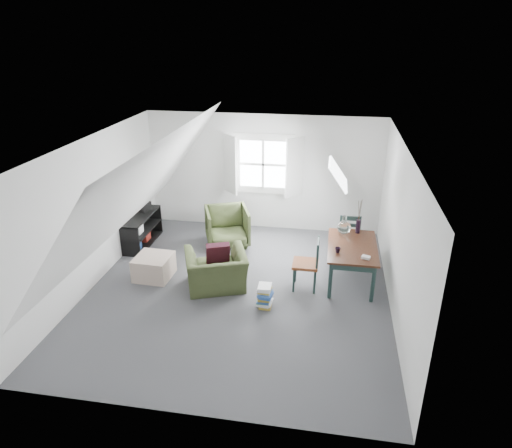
% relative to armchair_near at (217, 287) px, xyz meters
% --- Properties ---
extents(floor, '(5.50, 5.50, 0.00)m').
position_rel_armchair_near_xyz_m(floor, '(0.39, -0.04, 0.00)').
color(floor, '#454549').
rests_on(floor, ground).
extents(ceiling, '(5.50, 5.50, 0.00)m').
position_rel_armchair_near_xyz_m(ceiling, '(0.39, -0.04, 2.50)').
color(ceiling, white).
rests_on(ceiling, wall_back).
extents(wall_back, '(5.00, 0.00, 5.00)m').
position_rel_armchair_near_xyz_m(wall_back, '(0.39, 2.71, 1.25)').
color(wall_back, silver).
rests_on(wall_back, ground).
extents(wall_front, '(5.00, 0.00, 5.00)m').
position_rel_armchair_near_xyz_m(wall_front, '(0.39, -2.79, 1.25)').
color(wall_front, silver).
rests_on(wall_front, ground).
extents(wall_left, '(0.00, 5.50, 5.50)m').
position_rel_armchair_near_xyz_m(wall_left, '(-2.11, -0.04, 1.25)').
color(wall_left, silver).
rests_on(wall_left, ground).
extents(wall_right, '(0.00, 5.50, 5.50)m').
position_rel_armchair_near_xyz_m(wall_right, '(2.89, -0.04, 1.25)').
color(wall_right, silver).
rests_on(wall_right, ground).
extents(slope_left, '(3.19, 5.50, 4.48)m').
position_rel_armchair_near_xyz_m(slope_left, '(-1.16, -0.04, 1.78)').
color(slope_left, white).
rests_on(slope_left, wall_left).
extents(slope_right, '(3.19, 5.50, 4.48)m').
position_rel_armchair_near_xyz_m(slope_right, '(1.94, -0.04, 1.78)').
color(slope_right, white).
rests_on(slope_right, wall_right).
extents(dormer_window, '(1.71, 0.35, 1.30)m').
position_rel_armchair_near_xyz_m(dormer_window, '(0.39, 2.63, 1.45)').
color(dormer_window, white).
rests_on(dormer_window, wall_back).
extents(skylight, '(0.35, 0.75, 0.47)m').
position_rel_armchair_near_xyz_m(skylight, '(1.94, 1.26, 1.75)').
color(skylight, white).
rests_on(skylight, slope_right).
extents(armchair_near, '(1.25, 1.18, 0.65)m').
position_rel_armchair_near_xyz_m(armchair_near, '(0.00, 0.00, 0.00)').
color(armchair_near, '#374222').
rests_on(armchair_near, floor).
extents(armchair_far, '(1.08, 1.09, 0.78)m').
position_rel_armchair_near_xyz_m(armchair_far, '(-0.19, 1.70, 0.00)').
color(armchair_far, '#374222').
rests_on(armchair_far, floor).
extents(throw_pillow, '(0.46, 0.36, 0.41)m').
position_rel_armchair_near_xyz_m(throw_pillow, '(0.00, 0.15, 0.58)').
color(throw_pillow, '#3C101D').
rests_on(throw_pillow, armchair_near).
extents(ottoman, '(0.64, 0.64, 0.41)m').
position_rel_armchair_near_xyz_m(ottoman, '(-1.18, 0.16, 0.20)').
color(ottoman, tan).
rests_on(ottoman, floor).
extents(dining_table, '(0.83, 1.38, 0.69)m').
position_rel_armchair_near_xyz_m(dining_table, '(2.26, 0.61, 0.60)').
color(dining_table, '#35190E').
rests_on(dining_table, floor).
extents(demijohn, '(0.24, 0.24, 0.34)m').
position_rel_armchair_near_xyz_m(demijohn, '(2.11, 1.06, 0.83)').
color(demijohn, silver).
rests_on(demijohn, dining_table).
extents(vase_twigs, '(0.08, 0.09, 0.63)m').
position_rel_armchair_near_xyz_m(vase_twigs, '(2.36, 1.16, 0.83)').
color(vase_twigs, black).
rests_on(vase_twigs, dining_table).
extents(cup, '(0.11, 0.11, 0.09)m').
position_rel_armchair_near_xyz_m(cup, '(2.01, 0.31, 0.69)').
color(cup, black).
rests_on(cup, dining_table).
extents(paper_box, '(0.16, 0.13, 0.04)m').
position_rel_armchair_near_xyz_m(paper_box, '(2.46, 0.16, 0.71)').
color(paper_box, white).
rests_on(paper_box, dining_table).
extents(dining_chair_far, '(0.44, 0.44, 0.93)m').
position_rel_armchair_near_xyz_m(dining_chair_far, '(2.23, 1.51, 0.49)').
color(dining_chair_far, '#5F2B14').
rests_on(dining_chair_far, floor).
extents(dining_chair_near, '(0.43, 0.43, 0.91)m').
position_rel_armchair_near_xyz_m(dining_chair_near, '(1.53, 0.24, 0.48)').
color(dining_chair_near, '#5F2B14').
rests_on(dining_chair_near, floor).
extents(media_shelf, '(0.41, 1.23, 0.63)m').
position_rel_armchair_near_xyz_m(media_shelf, '(-1.93, 1.38, 0.28)').
color(media_shelf, black).
rests_on(media_shelf, floor).
extents(electronics_box, '(0.24, 0.29, 0.20)m').
position_rel_armchair_near_xyz_m(electronics_box, '(-1.93, 1.68, 0.71)').
color(electronics_box, black).
rests_on(electronics_box, media_shelf).
extents(magazine_stack, '(0.27, 0.32, 0.36)m').
position_rel_armchair_near_xyz_m(magazine_stack, '(0.91, -0.43, 0.18)').
color(magazine_stack, '#B29933').
rests_on(magazine_stack, floor).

